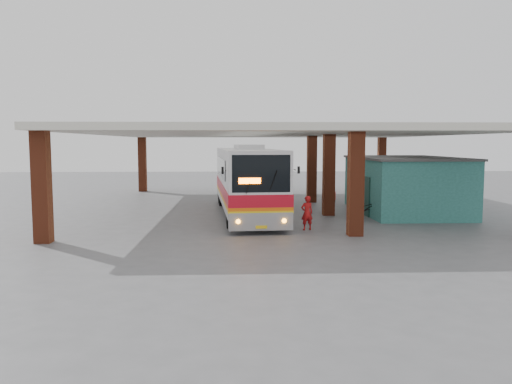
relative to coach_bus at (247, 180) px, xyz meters
The scene contains 8 objects.
ground 4.22m from the coach_bus, 68.12° to the right, with size 90.00×90.00×0.00m, color #515154.
brick_columns 3.22m from the coach_bus, 27.83° to the left, with size 20.10×21.60×4.35m.
canopy_roof 4.41m from the coach_bus, 57.53° to the left, with size 21.00×23.00×0.30m, color beige.
shop_building 8.92m from the coach_bus, ahead, with size 5.20×8.20×3.11m.
coach_bus is the anchor object (origin of this frame).
motorcycle 6.53m from the coach_bus, 17.22° to the right, with size 0.73×2.09×1.10m, color black.
pedestrian 5.78m from the coach_bus, 62.85° to the right, with size 0.56×0.37×1.54m, color red.
red_chair 7.94m from the coach_bus, 41.49° to the left, with size 0.48×0.48×0.71m.
Camera 1 is at (-2.01, -23.52, 3.87)m, focal length 35.00 mm.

